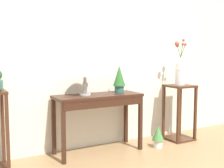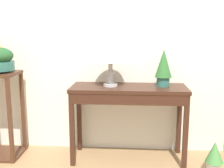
% 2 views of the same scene
% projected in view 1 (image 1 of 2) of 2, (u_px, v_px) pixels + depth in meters
% --- Properties ---
extents(back_wall_with_art, '(9.00, 0.10, 2.80)m').
position_uv_depth(back_wall_with_art, '(85.00, 46.00, 3.87)').
color(back_wall_with_art, silver).
rests_on(back_wall_with_art, ground).
extents(console_table, '(1.15, 0.44, 0.77)m').
position_uv_depth(console_table, '(99.00, 103.00, 3.68)').
color(console_table, '#381E14').
rests_on(console_table, ground).
extents(table_lamp, '(0.36, 0.36, 0.47)m').
position_uv_depth(table_lamp, '(85.00, 68.00, 3.57)').
color(table_lamp, '#B7B7BC').
rests_on(table_lamp, console_table).
extents(potted_plant_on_console, '(0.17, 0.17, 0.37)m').
position_uv_depth(potted_plant_on_console, '(119.00, 78.00, 3.86)').
color(potted_plant_on_console, '#2D665B').
rests_on(potted_plant_on_console, console_table).
extents(pedestal_stand_right, '(0.38, 0.38, 0.83)m').
position_uv_depth(pedestal_stand_right, '(179.00, 112.00, 4.29)').
color(pedestal_stand_right, '#472819').
rests_on(pedestal_stand_right, ground).
extents(flower_vase_tall_right, '(0.18, 0.19, 0.68)m').
position_uv_depth(flower_vase_tall_right, '(180.00, 70.00, 4.23)').
color(flower_vase_tall_right, silver).
rests_on(flower_vase_tall_right, pedestal_stand_right).
extents(potted_plant_floor, '(0.17, 0.17, 0.31)m').
position_uv_depth(potted_plant_floor, '(158.00, 136.00, 3.93)').
color(potted_plant_floor, silver).
rests_on(potted_plant_floor, ground).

